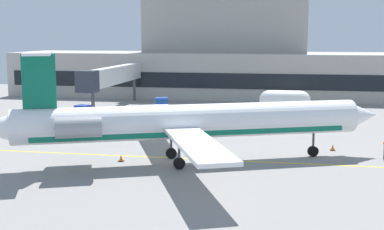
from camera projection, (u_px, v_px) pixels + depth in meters
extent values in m
cube|color=gray|center=(174.00, 161.00, 43.30)|extent=(120.00, 120.00, 0.10)
cube|color=yellow|center=(176.00, 158.00, 44.21)|extent=(108.00, 0.24, 0.01)
cube|color=red|center=(92.00, 128.00, 58.76)|extent=(0.30, 8.00, 0.01)
cube|color=#ADA89E|center=(206.00, 74.00, 89.52)|extent=(65.75, 14.46, 7.33)
cube|color=#9F9A91|center=(226.00, 13.00, 90.94)|extent=(27.76, 10.13, 13.40)
cube|color=black|center=(199.00, 81.00, 82.52)|extent=(63.12, 0.12, 2.42)
cube|color=silver|center=(116.00, 75.00, 74.44)|extent=(1.40, 20.08, 2.40)
cube|color=#2D333D|center=(87.00, 81.00, 63.81)|extent=(2.40, 2.00, 2.64)
cylinder|color=#4C4C51|center=(134.00, 89.00, 83.19)|extent=(0.44, 0.44, 3.50)
cylinder|color=#4C4C51|center=(93.00, 104.00, 65.91)|extent=(0.44, 0.44, 3.50)
cylinder|color=white|center=(192.00, 121.00, 42.13)|extent=(26.77, 13.40, 2.76)
cube|color=#0C664C|center=(192.00, 131.00, 42.24)|extent=(24.10, 12.06, 0.50)
cone|color=white|center=(361.00, 115.00, 45.24)|extent=(3.85, 3.67, 2.70)
cube|color=white|center=(164.00, 114.00, 48.85)|extent=(6.96, 11.66, 0.28)
cube|color=white|center=(198.00, 145.00, 35.06)|extent=(6.96, 11.66, 0.28)
cylinder|color=gray|center=(78.00, 118.00, 42.33)|extent=(3.64, 2.69, 1.52)
cylinder|color=gray|center=(78.00, 127.00, 38.13)|extent=(3.64, 2.69, 1.52)
cube|color=#0C664C|center=(39.00, 81.00, 39.16)|extent=(2.38, 1.19, 4.11)
cube|color=white|center=(38.00, 54.00, 38.85)|extent=(3.50, 4.82, 0.20)
cylinder|color=#3F3F44|center=(313.00, 140.00, 44.64)|extent=(0.20, 0.20, 1.60)
cylinder|color=black|center=(313.00, 151.00, 44.79)|extent=(0.97, 0.67, 0.90)
cylinder|color=#3F3F44|center=(171.00, 141.00, 43.86)|extent=(0.20, 0.20, 1.60)
cylinder|color=black|center=(171.00, 153.00, 44.02)|extent=(0.97, 0.67, 0.90)
cylinder|color=#3F3F44|center=(179.00, 150.00, 40.40)|extent=(0.20, 0.20, 1.60)
cylinder|color=black|center=(179.00, 163.00, 40.55)|extent=(0.97, 0.67, 0.90)
cube|color=silver|center=(306.00, 123.00, 57.62)|extent=(4.19, 3.91, 0.70)
cube|color=#B8B1A9|center=(314.00, 115.00, 58.01)|extent=(2.26, 2.28, 0.96)
cylinder|color=black|center=(310.00, 124.00, 59.12)|extent=(0.72, 0.66, 0.70)
cylinder|color=black|center=(321.00, 126.00, 57.52)|extent=(0.72, 0.66, 0.70)
cylinder|color=black|center=(291.00, 126.00, 57.82)|extent=(0.72, 0.66, 0.70)
cylinder|color=black|center=(302.00, 129.00, 56.22)|extent=(0.72, 0.66, 0.70)
cube|color=#19389E|center=(75.00, 119.00, 60.77)|extent=(4.00, 2.18, 0.66)
cube|color=navy|center=(83.00, 111.00, 60.22)|extent=(1.75, 1.58, 1.31)
cylinder|color=black|center=(89.00, 121.00, 60.98)|extent=(0.74, 0.42, 0.70)
cylinder|color=black|center=(81.00, 123.00, 59.66)|extent=(0.74, 0.42, 0.70)
cylinder|color=black|center=(70.00, 120.00, 61.98)|extent=(0.74, 0.42, 0.70)
cylinder|color=black|center=(62.00, 122.00, 60.67)|extent=(0.74, 0.42, 0.70)
cube|color=#1E4CB2|center=(161.00, 108.00, 69.59)|extent=(2.87, 4.23, 0.64)
cube|color=#1A4197|center=(162.00, 102.00, 68.39)|extent=(1.98, 1.96, 1.22)
cylinder|color=black|center=(168.00, 112.00, 68.42)|extent=(0.49, 0.75, 0.70)
cylinder|color=black|center=(155.00, 112.00, 68.20)|extent=(0.49, 0.75, 0.70)
cylinder|color=black|center=(167.00, 109.00, 71.08)|extent=(0.49, 0.75, 0.70)
cylinder|color=black|center=(154.00, 109.00, 70.85)|extent=(0.49, 0.75, 0.70)
cylinder|color=white|center=(285.00, 100.00, 71.06)|extent=(4.45, 2.65, 2.52)
sphere|color=white|center=(301.00, 100.00, 70.72)|extent=(2.47, 2.47, 2.47)
sphere|color=white|center=(268.00, 99.00, 71.39)|extent=(2.47, 2.47, 2.47)
cube|color=#59595B|center=(275.00, 110.00, 71.51)|extent=(0.60, 2.27, 0.35)
cube|color=#59595B|center=(294.00, 110.00, 71.03)|extent=(0.60, 2.27, 0.35)
cone|color=orange|center=(333.00, 147.00, 47.13)|extent=(0.36, 0.36, 0.55)
cube|color=black|center=(333.00, 150.00, 47.17)|extent=(0.47, 0.47, 0.04)
cone|color=orange|center=(121.00, 158.00, 43.06)|extent=(0.36, 0.36, 0.55)
cube|color=black|center=(121.00, 161.00, 43.10)|extent=(0.47, 0.47, 0.04)
cone|color=orange|center=(114.00, 134.00, 53.33)|extent=(0.36, 0.36, 0.55)
cube|color=black|center=(114.00, 137.00, 53.37)|extent=(0.47, 0.47, 0.04)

